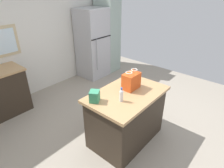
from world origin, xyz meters
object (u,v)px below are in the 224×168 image
bottle (121,95)px  ear_defenders (133,77)px  kitchen_island (126,117)px  tall_cabinet (107,35)px  small_box (95,96)px  shopping_bag (131,81)px  refrigerator (93,44)px

bottle → ear_defenders: bottle is taller
kitchen_island → tall_cabinet: 3.11m
small_box → ear_defenders: 0.94m
shopping_bag → ear_defenders: size_ratio=1.52×
tall_cabinet → bottle: (-2.30, -2.31, -0.07)m
refrigerator → tall_cabinet: bearing=0.0°
bottle → kitchen_island: bearing=16.8°
tall_cabinet → bottle: tall_cabinet is taller
small_box → bottle: (0.24, -0.28, 0.01)m
shopping_bag → ear_defenders: (0.30, 0.17, -0.11)m
kitchen_island → ear_defenders: ear_defenders is taller
refrigerator → small_box: size_ratio=11.48×
shopping_bag → bottle: 0.41m
shopping_bag → small_box: size_ratio=1.89×
tall_cabinet → ear_defenders: 2.59m
small_box → shopping_bag: bearing=-14.7°
shopping_bag → bottle: bearing=-163.5°
bottle → ear_defenders: 0.75m
kitchen_island → shopping_bag: 0.59m
ear_defenders → kitchen_island: bearing=-155.0°
kitchen_island → bottle: bearing=-163.2°
kitchen_island → small_box: small_box is taller
kitchen_island → ear_defenders: 0.69m
bottle → small_box: bearing=130.7°
refrigerator → ear_defenders: 2.26m
ear_defenders → shopping_bag: bearing=-150.8°
shopping_bag → bottle: (-0.39, -0.12, -0.04)m
bottle → ear_defenders: (0.69, 0.29, -0.07)m
tall_cabinet → bottle: bearing=-134.8°
shopping_bag → tall_cabinet: bearing=49.1°
refrigerator → shopping_bag: refrigerator is taller
kitchen_island → refrigerator: 2.72m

